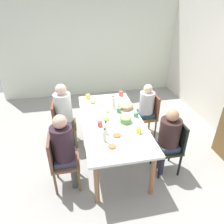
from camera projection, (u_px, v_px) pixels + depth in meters
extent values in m
plane|color=gray|center=(112.00, 155.00, 3.79)|extent=(6.92, 6.92, 0.00)
cube|color=silver|center=(91.00, 49.00, 5.66)|extent=(0.12, 5.03, 2.60)
cube|color=silver|center=(112.00, 121.00, 3.42)|extent=(2.05, 1.00, 0.04)
cylinder|color=#92613A|center=(85.00, 116.00, 4.33)|extent=(0.07, 0.07, 0.73)
cylinder|color=brown|center=(97.00, 184.00, 2.75)|extent=(0.07, 0.07, 0.73)
cylinder|color=olive|center=(121.00, 112.00, 4.47)|extent=(0.07, 0.07, 0.73)
cylinder|color=#935E3B|center=(152.00, 175.00, 2.88)|extent=(0.07, 0.07, 0.73)
cube|color=brown|center=(66.00, 163.00, 3.00)|extent=(0.40, 0.40, 0.04)
cylinder|color=brown|center=(56.00, 167.00, 3.22)|extent=(0.04, 0.04, 0.43)
cylinder|color=brown|center=(55.00, 184.00, 2.93)|extent=(0.04, 0.04, 0.43)
cylinder|color=brown|center=(78.00, 164.00, 3.28)|extent=(0.04, 0.04, 0.43)
cylinder|color=brown|center=(79.00, 180.00, 2.99)|extent=(0.04, 0.04, 0.43)
cube|color=brown|center=(51.00, 152.00, 2.85)|extent=(0.38, 0.04, 0.45)
cylinder|color=#413A38|center=(74.00, 168.00, 3.19)|extent=(0.09, 0.09, 0.45)
cylinder|color=#404640|center=(74.00, 176.00, 3.05)|extent=(0.09, 0.09, 0.45)
cube|color=#363647|center=(65.00, 159.00, 2.97)|extent=(0.30, 0.30, 0.10)
cylinder|color=#2D1C25|center=(63.00, 143.00, 2.82)|extent=(0.31, 0.31, 0.51)
sphere|color=#D1A189|center=(60.00, 122.00, 2.65)|extent=(0.19, 0.19, 0.19)
cube|color=brown|center=(145.00, 117.00, 4.15)|extent=(0.40, 0.40, 0.04)
cylinder|color=brown|center=(155.00, 129.00, 4.14)|extent=(0.04, 0.04, 0.43)
cylinder|color=brown|center=(149.00, 121.00, 4.43)|extent=(0.04, 0.04, 0.43)
cylinder|color=brown|center=(139.00, 131.00, 4.08)|extent=(0.04, 0.04, 0.43)
cylinder|color=brown|center=(134.00, 122.00, 4.37)|extent=(0.04, 0.04, 0.43)
cube|color=brown|center=(155.00, 106.00, 4.06)|extent=(0.38, 0.04, 0.45)
cylinder|color=#34384B|center=(141.00, 128.00, 4.17)|extent=(0.09, 0.09, 0.45)
cylinder|color=#2A2C51|center=(139.00, 124.00, 4.30)|extent=(0.09, 0.09, 0.45)
cube|color=#2B3C47|center=(146.00, 114.00, 4.12)|extent=(0.30, 0.30, 0.10)
cylinder|color=silver|center=(147.00, 102.00, 3.99)|extent=(0.29, 0.29, 0.42)
sphere|color=beige|center=(148.00, 89.00, 3.85)|extent=(0.17, 0.17, 0.17)
cube|color=brown|center=(66.00, 125.00, 3.87)|extent=(0.40, 0.40, 0.04)
cylinder|color=brown|center=(58.00, 131.00, 4.10)|extent=(0.04, 0.04, 0.43)
cylinder|color=brown|center=(58.00, 141.00, 3.81)|extent=(0.04, 0.04, 0.43)
cylinder|color=brown|center=(75.00, 129.00, 4.16)|extent=(0.04, 0.04, 0.43)
cylinder|color=brown|center=(76.00, 139.00, 3.87)|extent=(0.04, 0.04, 0.43)
cube|color=brown|center=(54.00, 115.00, 3.73)|extent=(0.38, 0.04, 0.45)
cylinder|color=#2F2945|center=(72.00, 131.00, 4.06)|extent=(0.09, 0.09, 0.45)
cylinder|color=#24314F|center=(72.00, 136.00, 3.93)|extent=(0.09, 0.09, 0.45)
cube|color=#373748|center=(65.00, 122.00, 3.84)|extent=(0.30, 0.30, 0.10)
cylinder|color=silver|center=(63.00, 108.00, 3.69)|extent=(0.30, 0.30, 0.53)
sphere|color=beige|center=(61.00, 89.00, 3.51)|extent=(0.20, 0.20, 0.20)
cube|color=black|center=(167.00, 149.00, 3.27)|extent=(0.40, 0.40, 0.04)
cylinder|color=black|center=(180.00, 165.00, 3.26)|extent=(0.04, 0.04, 0.43)
cylinder|color=black|center=(170.00, 151.00, 3.55)|extent=(0.04, 0.04, 0.43)
cylinder|color=black|center=(160.00, 168.00, 3.21)|extent=(0.04, 0.04, 0.43)
cylinder|color=black|center=(152.00, 154.00, 3.50)|extent=(0.04, 0.04, 0.43)
cube|color=black|center=(180.00, 135.00, 3.18)|extent=(0.38, 0.04, 0.45)
cylinder|color=#252A4A|center=(162.00, 163.00, 3.29)|extent=(0.09, 0.09, 0.45)
cylinder|color=#2E3547|center=(158.00, 156.00, 3.43)|extent=(0.09, 0.09, 0.45)
cube|color=#2B394F|center=(168.00, 146.00, 3.24)|extent=(0.30, 0.30, 0.10)
cylinder|color=#2F1E1D|center=(170.00, 132.00, 3.11)|extent=(0.32, 0.32, 0.43)
sphere|color=#AA7D59|center=(173.00, 115.00, 2.96)|extent=(0.19, 0.19, 0.19)
cylinder|color=silver|center=(93.00, 103.00, 3.95)|extent=(0.25, 0.25, 0.01)
ellipsoid|color=#7B994E|center=(93.00, 102.00, 3.94)|extent=(0.14, 0.14, 0.02)
cylinder|color=white|center=(106.00, 120.00, 3.39)|extent=(0.21, 0.21, 0.01)
ellipsoid|color=#789C4C|center=(106.00, 119.00, 3.38)|extent=(0.12, 0.12, 0.02)
cylinder|color=silver|center=(117.00, 136.00, 3.00)|extent=(0.23, 0.23, 0.01)
ellipsoid|color=#A26639|center=(117.00, 135.00, 2.99)|extent=(0.13, 0.13, 0.02)
cylinder|color=silver|center=(112.00, 147.00, 2.77)|extent=(0.21, 0.21, 0.01)
ellipsoid|color=#A26D41|center=(112.00, 146.00, 2.76)|extent=(0.12, 0.12, 0.02)
cylinder|color=white|center=(107.00, 112.00, 3.64)|extent=(0.22, 0.22, 0.01)
ellipsoid|color=tan|center=(107.00, 111.00, 3.63)|extent=(0.12, 0.12, 0.02)
cylinder|color=#4F8545|center=(126.00, 120.00, 3.33)|extent=(0.19, 0.19, 0.09)
ellipsoid|color=tan|center=(126.00, 118.00, 3.31)|extent=(0.15, 0.15, 0.04)
cylinder|color=#906A4E|center=(125.00, 107.00, 3.75)|extent=(0.28, 0.28, 0.07)
ellipsoid|color=tan|center=(126.00, 105.00, 3.74)|extent=(0.22, 0.22, 0.04)
cylinder|color=white|center=(110.00, 97.00, 4.10)|extent=(0.08, 0.08, 0.07)
torus|color=white|center=(110.00, 98.00, 4.05)|extent=(0.05, 0.01, 0.05)
cylinder|color=#DECC47|center=(139.00, 130.00, 3.06)|extent=(0.08, 0.08, 0.09)
torus|color=yellow|center=(140.00, 132.00, 3.02)|extent=(0.05, 0.01, 0.05)
cylinder|color=yellow|center=(88.00, 97.00, 4.10)|extent=(0.08, 0.08, 0.09)
torus|color=#DFC655|center=(88.00, 98.00, 4.05)|extent=(0.05, 0.01, 0.05)
cylinder|color=#C54846|center=(100.00, 124.00, 3.22)|extent=(0.08, 0.08, 0.09)
torus|color=#CA4C37|center=(100.00, 126.00, 3.18)|extent=(0.05, 0.01, 0.05)
cylinder|color=#D25442|center=(121.00, 94.00, 4.22)|extent=(0.09, 0.09, 0.09)
torus|color=#CF4E37|center=(122.00, 95.00, 4.17)|extent=(0.05, 0.01, 0.05)
cylinder|color=#4A835B|center=(119.00, 110.00, 3.61)|extent=(0.08, 0.08, 0.09)
torus|color=#469158|center=(120.00, 111.00, 3.56)|extent=(0.05, 0.01, 0.05)
cylinder|color=#4F8F61|center=(136.00, 115.00, 3.48)|extent=(0.08, 0.08, 0.08)
torus|color=#4A8558|center=(137.00, 116.00, 3.44)|extent=(0.05, 0.01, 0.05)
cylinder|color=white|center=(100.00, 103.00, 3.87)|extent=(0.08, 0.08, 0.08)
torus|color=white|center=(101.00, 104.00, 3.82)|extent=(0.05, 0.01, 0.05)
cylinder|color=#E9E5C4|center=(113.00, 102.00, 3.83)|extent=(0.07, 0.07, 0.15)
cone|color=silver|center=(113.00, 97.00, 3.78)|extent=(0.06, 0.06, 0.03)
cylinder|color=black|center=(113.00, 96.00, 3.77)|extent=(0.03, 0.03, 0.01)
cylinder|color=silver|center=(113.00, 103.00, 3.71)|extent=(0.06, 0.06, 0.21)
cone|color=silver|center=(113.00, 97.00, 3.65)|extent=(0.05, 0.05, 0.03)
cylinder|color=red|center=(113.00, 96.00, 3.64)|extent=(0.03, 0.03, 0.01)
cylinder|color=silver|center=(106.00, 129.00, 3.01)|extent=(0.05, 0.05, 0.18)
cone|color=beige|center=(106.00, 123.00, 2.96)|extent=(0.05, 0.05, 0.03)
cylinder|color=black|center=(106.00, 122.00, 2.95)|extent=(0.03, 0.03, 0.01)
cylinder|color=silver|center=(104.00, 137.00, 2.85)|extent=(0.05, 0.05, 0.18)
cone|color=white|center=(104.00, 130.00, 2.80)|extent=(0.05, 0.05, 0.03)
cylinder|color=black|center=(104.00, 129.00, 2.79)|extent=(0.03, 0.03, 0.01)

